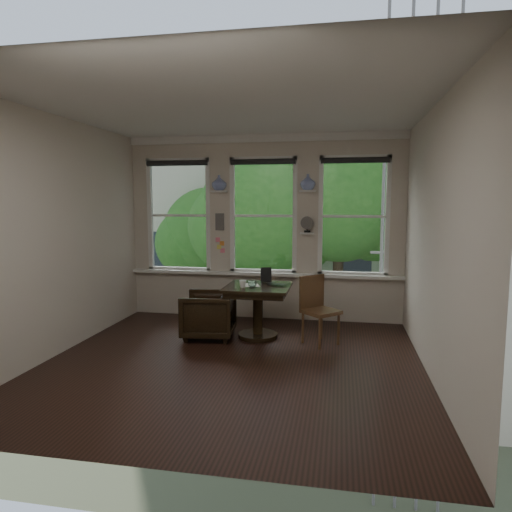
% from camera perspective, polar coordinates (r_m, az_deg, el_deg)
% --- Properties ---
extents(ground, '(4.50, 4.50, 0.00)m').
position_cam_1_polar(ground, '(5.65, -2.98, -13.19)').
color(ground, black).
rests_on(ground, ground).
extents(ceiling, '(4.50, 4.50, 0.00)m').
position_cam_1_polar(ceiling, '(5.42, -3.18, 18.17)').
color(ceiling, silver).
rests_on(ceiling, ground).
extents(wall_back, '(4.50, 0.00, 4.50)m').
position_cam_1_polar(wall_back, '(7.53, 0.95, 3.52)').
color(wall_back, beige).
rests_on(wall_back, ground).
extents(wall_front, '(4.50, 0.00, 4.50)m').
position_cam_1_polar(wall_front, '(3.20, -12.59, -1.09)').
color(wall_front, beige).
rests_on(wall_front, ground).
extents(wall_left, '(0.00, 4.50, 4.50)m').
position_cam_1_polar(wall_left, '(6.25, -23.57, 2.28)').
color(wall_left, beige).
rests_on(wall_left, ground).
extents(wall_right, '(0.00, 4.50, 4.50)m').
position_cam_1_polar(wall_right, '(5.28, 21.42, 1.65)').
color(wall_right, beige).
rests_on(wall_right, ground).
extents(window_left, '(1.10, 0.12, 1.90)m').
position_cam_1_polar(window_left, '(7.89, -9.52, 5.03)').
color(window_left, white).
rests_on(window_left, ground).
extents(window_center, '(1.10, 0.12, 1.90)m').
position_cam_1_polar(window_center, '(7.52, 0.96, 5.04)').
color(window_center, white).
rests_on(window_center, ground).
extents(window_right, '(1.10, 0.12, 1.90)m').
position_cam_1_polar(window_right, '(7.42, 12.11, 4.87)').
color(window_right, white).
rests_on(window_right, ground).
extents(shelf_left, '(0.26, 0.16, 0.03)m').
position_cam_1_polar(shelf_left, '(7.58, -4.63, 8.06)').
color(shelf_left, white).
rests_on(shelf_left, ground).
extents(shelf_right, '(0.26, 0.16, 0.03)m').
position_cam_1_polar(shelf_right, '(7.33, 6.48, 8.08)').
color(shelf_right, white).
rests_on(shelf_right, ground).
extents(intercom, '(0.14, 0.06, 0.28)m').
position_cam_1_polar(intercom, '(7.61, -4.54, 4.29)').
color(intercom, '#59544F').
rests_on(intercom, ground).
extents(sticky_notes, '(0.16, 0.01, 0.24)m').
position_cam_1_polar(sticky_notes, '(7.64, -4.50, 1.66)').
color(sticky_notes, pink).
rests_on(sticky_notes, ground).
extents(desk_fan, '(0.20, 0.20, 0.24)m').
position_cam_1_polar(desk_fan, '(7.32, 6.41, 3.62)').
color(desk_fan, '#59544F').
rests_on(desk_fan, ground).
extents(vase_left, '(0.24, 0.24, 0.25)m').
position_cam_1_polar(vase_left, '(7.58, -4.64, 9.11)').
color(vase_left, silver).
rests_on(vase_left, shelf_left).
extents(vase_right, '(0.24, 0.24, 0.25)m').
position_cam_1_polar(vase_right, '(7.34, 6.50, 9.16)').
color(vase_right, silver).
rests_on(vase_right, shelf_right).
extents(table, '(0.90, 0.90, 0.75)m').
position_cam_1_polar(table, '(6.53, 0.24, -6.97)').
color(table, black).
rests_on(table, ground).
extents(armchair_left, '(0.80, 0.78, 0.66)m').
position_cam_1_polar(armchair_left, '(6.57, -5.99, -7.33)').
color(armchair_left, black).
rests_on(armchair_left, ground).
extents(cushion_red, '(0.45, 0.45, 0.06)m').
position_cam_1_polar(cushion_red, '(6.54, -6.00, -6.32)').
color(cushion_red, maroon).
rests_on(cushion_red, armchair_left).
extents(side_chair_right, '(0.59, 0.59, 0.92)m').
position_cam_1_polar(side_chair_right, '(6.28, 8.11, -6.81)').
color(side_chair_right, '#4C351B').
rests_on(side_chair_right, ground).
extents(laptop, '(0.38, 0.34, 0.03)m').
position_cam_1_polar(laptop, '(6.45, 2.32, -3.64)').
color(laptop, black).
rests_on(laptop, table).
extents(mug, '(0.13, 0.13, 0.10)m').
position_cam_1_polar(mug, '(6.33, -1.67, -3.50)').
color(mug, white).
rests_on(mug, table).
extents(drinking_glass, '(0.13, 0.13, 0.10)m').
position_cam_1_polar(drinking_glass, '(6.33, -0.47, -3.52)').
color(drinking_glass, white).
rests_on(drinking_glass, table).
extents(tablet, '(0.17, 0.11, 0.22)m').
position_cam_1_polar(tablet, '(6.72, 1.27, -2.37)').
color(tablet, black).
rests_on(tablet, table).
extents(papers, '(0.31, 0.36, 0.00)m').
position_cam_1_polar(papers, '(6.51, -0.66, -3.63)').
color(papers, silver).
rests_on(papers, table).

